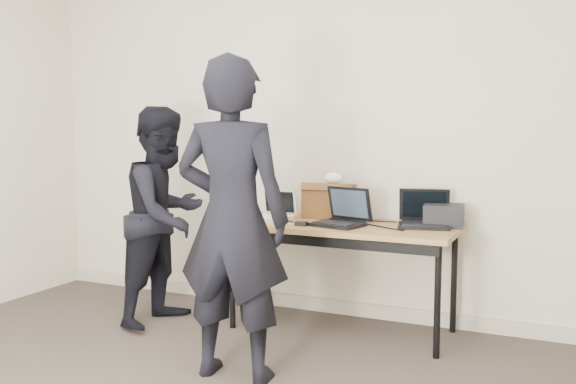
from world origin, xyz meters
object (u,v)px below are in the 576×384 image
Objects in this scene: laptop_right at (424,218)px; person_observer at (165,216)px; leather_satchel at (329,200)px; desk at (342,233)px; laptop_center at (342,217)px; equipment_box at (444,215)px; person_typist at (232,219)px; laptop_beige at (274,214)px.

person_observer is (-1.69, -0.46, -0.02)m from laptop_right.
leather_satchel is (-0.69, 0.08, 0.07)m from laptop_right.
laptop_right is at bearing 15.65° from desk.
desk is at bearing -57.38° from leather_satchel.
leather_satchel is at bearing 139.71° from laptop_center.
laptop_center is 1.52× the size of equipment_box.
person_typist is at bearing -137.56° from laptop_right.
desk is 0.34m from leather_satchel.
leather_satchel is 0.81m from equipment_box.
laptop_beige is 1.08× the size of equipment_box.
laptop_right is (1.00, 0.17, 0.01)m from laptop_beige.
equipment_box is at bearing -69.43° from person_observer.
laptop_beige is 0.69× the size of laptop_right.
person_typist is (-0.78, -1.13, 0.10)m from laptop_right.
laptop_beige is 1.14m from equipment_box.
desk is at bearing -112.36° from person_typist.
leather_satchel reaches higher than laptop_right.
leather_satchel is 0.25× the size of person_observer.
person_observer is (-1.19, -0.29, -0.03)m from laptop_center.
laptop_center is at bearing -72.02° from desk.
laptop_beige is 1.02m from laptop_right.
leather_satchel is at bearing 177.47° from equipment_box.
person_typist is (-0.28, -0.96, 0.10)m from laptop_center.
equipment_box is (0.63, 0.19, 0.13)m from desk.
desk is 6.03× the size of equipment_box.
laptop_center is 0.53m from laptop_right.
person_observer is at bearing -154.36° from laptop_beige.
laptop_beige is at bearing -84.20° from person_typist.
person_observer is (-1.00, -0.55, -0.10)m from leather_satchel.
person_observer reaches higher than laptop_right.
leather_satchel is 1.14m from person_observer.
person_typist is at bearing -105.34° from desk.
laptop_right is 0.70m from leather_satchel.
laptop_beige is 0.18× the size of person_observer.
laptop_right is at bearing -131.71° from person_typist.
person_observer reaches higher than equipment_box.
person_observer reaches higher than laptop_center.
leather_satchel is at bearing -101.32° from person_typist.
person_typist is at bearing -99.94° from leather_satchel.
laptop_center reaches higher than laptop_right.
equipment_box is (0.81, -0.04, -0.06)m from leather_satchel.
person_typist is at bearing -74.76° from laptop_beige.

